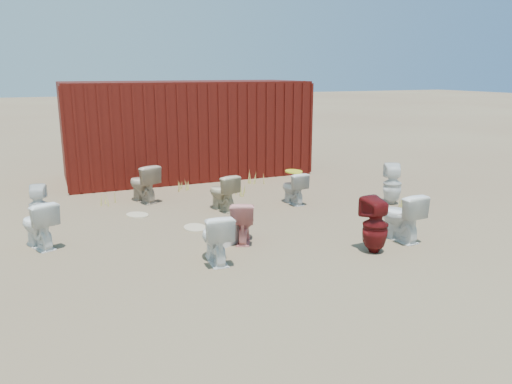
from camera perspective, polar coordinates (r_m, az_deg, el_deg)
name	(u,v)px	position (r m, az deg, el deg)	size (l,w,h in m)	color
ground	(270,231)	(8.52, 1.59, -4.47)	(100.00, 100.00, 0.00)	brown
shipping_container	(186,129)	(13.09, -7.99, 7.17)	(6.00, 2.40, 2.40)	#480F0C
toilet_front_a	(38,224)	(8.34, -23.62, -3.41)	(0.41, 0.73, 0.74)	white
toilet_front_pink	(243,221)	(7.92, -1.51, -3.35)	(0.38, 0.66, 0.67)	#E58884
toilet_front_c	(216,238)	(7.10, -4.63, -5.22)	(0.40, 0.71, 0.72)	white
toilet_front_maroon	(375,225)	(7.64, 13.47, -3.72)	(0.38, 0.39, 0.84)	#611011
toilet_front_e	(401,216)	(8.31, 16.20, -2.67)	(0.44, 0.77, 0.79)	white
toilet_back_a	(38,205)	(9.61, -23.62, -1.36)	(0.32, 0.32, 0.70)	silver
toilet_back_beige_left	(143,183)	(10.57, -12.78, 0.99)	(0.44, 0.77, 0.79)	tan
toilet_back_beige_right	(223,192)	(9.72, -3.84, -0.02)	(0.40, 0.70, 0.72)	#C1B28D
toilet_back_yellowlid	(293,188)	(10.21, 4.30, 0.47)	(0.37, 0.65, 0.66)	silver
toilet_back_e	(392,184)	(10.52, 15.32, 0.88)	(0.37, 0.38, 0.83)	white
yellow_lid	(294,171)	(10.13, 4.33, 2.36)	(0.33, 0.42, 0.03)	gold
loose_tank	(224,235)	(7.80, -3.63, -4.89)	(0.50, 0.20, 0.35)	white
loose_lid_near	(195,228)	(8.72, -6.97, -4.08)	(0.38, 0.49, 0.02)	beige
loose_lid_far	(137,215)	(9.67, -13.41, -2.57)	(0.36, 0.47, 0.02)	beige
weed_clump_a	(110,199)	(10.52, -16.38, -0.75)	(0.36, 0.36, 0.27)	gold
weed_clump_b	(242,189)	(10.93, -1.59, 0.37)	(0.32, 0.32, 0.28)	gold
weed_clump_c	(302,177)	(12.09, 5.24, 1.72)	(0.36, 0.36, 0.32)	gold
weed_clump_d	(182,185)	(11.49, -8.44, 0.84)	(0.30, 0.30, 0.26)	gold
weed_clump_e	(255,177)	(12.06, -0.09, 1.68)	(0.34, 0.34, 0.30)	gold
weed_clump_f	(403,202)	(10.39, 16.49, -1.08)	(0.28, 0.28, 0.22)	gold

